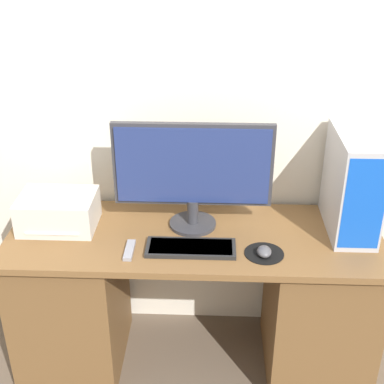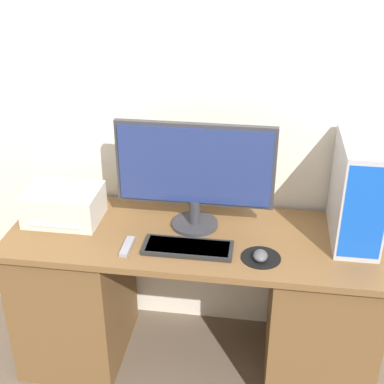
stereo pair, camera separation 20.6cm
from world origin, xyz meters
TOP-DOWN VIEW (x-y plane):
  - wall_back at (0.00, 0.64)m, footprint 6.40×0.05m
  - desk at (0.00, 0.29)m, footprint 1.64×0.58m
  - monitor at (-0.01, 0.37)m, footprint 0.69×0.21m
  - keyboard at (-0.01, 0.17)m, footprint 0.37×0.14m
  - mousepad at (0.29, 0.15)m, footprint 0.16×0.16m
  - mouse at (0.29, 0.14)m, footprint 0.06×0.08m
  - computer_tower at (0.68, 0.37)m, footprint 0.18×0.40m
  - printer at (-0.61, 0.34)m, footprint 0.33×0.25m
  - remote_control at (-0.26, 0.15)m, footprint 0.03×0.14m

SIDE VIEW (x-z plane):
  - desk at x=0.00m, z-range 0.01..0.74m
  - mousepad at x=0.29m, z-range 0.73..0.73m
  - remote_control at x=-0.26m, z-range 0.73..0.74m
  - keyboard at x=-0.01m, z-range 0.73..0.75m
  - mouse at x=0.29m, z-range 0.73..0.77m
  - printer at x=-0.61m, z-range 0.73..0.88m
  - computer_tower at x=0.68m, z-range 0.73..1.18m
  - monitor at x=-0.01m, z-range 0.76..1.24m
  - wall_back at x=0.00m, z-range 0.00..2.70m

